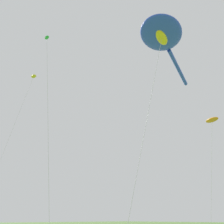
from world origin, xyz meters
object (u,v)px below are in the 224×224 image
Objects in this scene: small_kite_tiny_distant at (47,51)px; small_kite_bird_shape at (33,78)px; small_kite_diamond_red at (212,120)px; big_show_kite at (162,36)px.

small_kite_bird_shape is (4.79, 14.75, 6.89)m from small_kite_tiny_distant.
small_kite_bird_shape is at bearing 37.80° from small_kite_diamond_red.
small_kite_diamond_red is 0.48× the size of small_kite_bird_shape.
big_show_kite is 11.21m from small_kite_tiny_distant.
big_show_kite is at bearing -113.28° from small_kite_tiny_distant.
small_kite_tiny_distant is (-9.14, 5.06, -4.07)m from big_show_kite.
small_kite_diamond_red is (13.53, -6.42, -4.04)m from small_kite_tiny_distant.
big_show_kite is 9.33m from small_kite_diamond_red.
big_show_kite reaches higher than small_kite_tiny_distant.
small_kite_bird_shape is (-4.35, 19.80, 2.82)m from big_show_kite.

